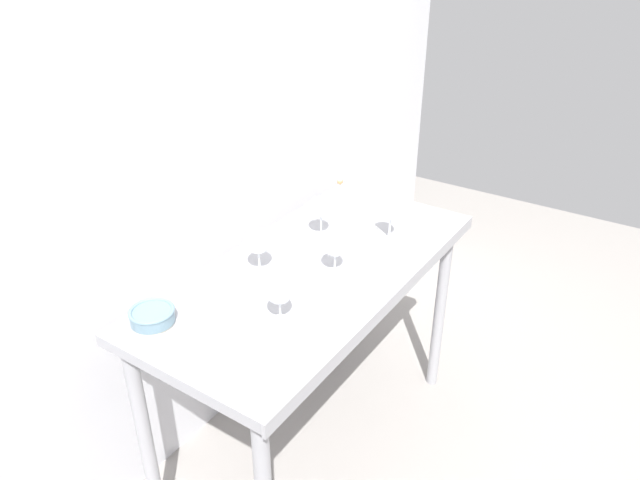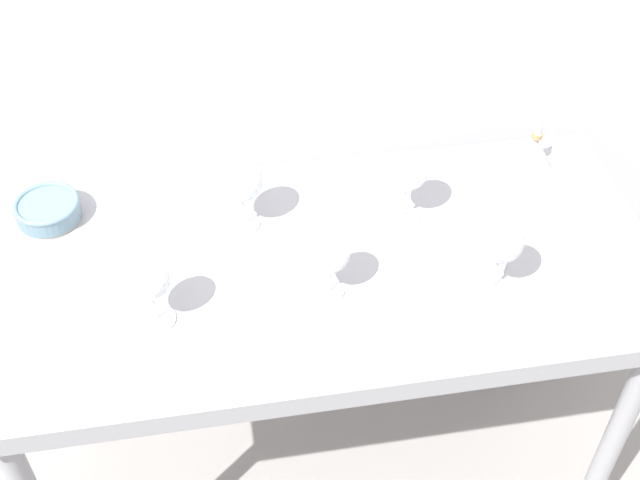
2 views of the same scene
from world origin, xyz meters
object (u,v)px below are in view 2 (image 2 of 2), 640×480
tasting_sheet_upper (153,243)px  decanter_funnel (533,152)px  wine_glass_near_left (148,281)px  wine_glass_far_left (241,182)px  wine_glass_near_center (329,254)px  wine_glass_near_right (502,244)px  tasting_bowl (48,210)px  tasting_sheet_lower (484,227)px  wine_glass_far_right (407,173)px

tasting_sheet_upper → decanter_funnel: decanter_funnel is taller
wine_glass_near_left → wine_glass_far_left: bearing=50.9°
wine_glass_near_center → wine_glass_near_right: 0.33m
wine_glass_far_left → tasting_bowl: size_ratio=1.22×
tasting_sheet_upper → wine_glass_near_center: bearing=-59.2°
wine_glass_near_left → wine_glass_near_right: (0.66, -0.03, 0.02)m
wine_glass_near_left → tasting_sheet_lower: 0.72m
wine_glass_near_left → decanter_funnel: bearing=20.7°
tasting_sheet_upper → tasting_bowl: 0.25m
decanter_funnel → wine_glass_near_left: bearing=-159.3°
wine_glass_near_right → wine_glass_far_left: 0.54m
wine_glass_near_right → tasting_sheet_upper: (-0.66, 0.24, -0.13)m
wine_glass_near_left → tasting_sheet_upper: wine_glass_near_left is taller
tasting_sheet_upper → tasting_sheet_lower: same height
wine_glass_far_right → tasting_sheet_upper: wine_glass_far_right is taller
wine_glass_near_left → wine_glass_near_right: bearing=-2.5°
tasting_sheet_upper → tasting_bowl: tasting_bowl is taller
wine_glass_near_left → wine_glass_far_right: wine_glass_far_right is taller
wine_glass_far_left → wine_glass_far_right: (0.34, -0.03, 0.00)m
wine_glass_near_left → tasting_sheet_upper: size_ratio=0.62×
decanter_funnel → wine_glass_far_left: bearing=-172.5°
wine_glass_far_right → tasting_sheet_lower: size_ratio=0.73×
decanter_funnel → tasting_bowl: bearing=-179.9°
wine_glass_far_left → decanter_funnel: wine_glass_far_left is taller
wine_glass_far_left → decanter_funnel: 0.68m
wine_glass_near_center → wine_glass_near_left: size_ratio=0.97×
wine_glass_near_center → wine_glass_far_left: 0.26m
tasting_sheet_upper → wine_glass_near_right: bearing=-49.2°
wine_glass_far_left → wine_glass_near_right: bearing=-29.7°
tasting_sheet_upper → tasting_sheet_lower: size_ratio=1.07×
wine_glass_near_center → wine_glass_far_right: size_ratio=0.88×
wine_glass_near_left → wine_glass_far_left: 0.31m
wine_glass_far_left → tasting_sheet_upper: size_ratio=0.68×
tasting_bowl → wine_glass_far_right: bearing=-9.0°
wine_glass_near_left → decanter_funnel: 0.93m
wine_glass_near_center → wine_glass_far_right: wine_glass_far_right is taller
wine_glass_near_center → decanter_funnel: size_ratio=1.13×
wine_glass_near_right → wine_glass_far_right: wine_glass_near_right is taller
wine_glass_near_left → tasting_sheet_lower: bearing=11.8°
tasting_sheet_lower → tasting_bowl: tasting_bowl is taller
tasting_sheet_lower → tasting_sheet_upper: bearing=-153.4°
wine_glass_far_right → decanter_funnel: (0.33, 0.12, -0.08)m
wine_glass_far_right → wine_glass_near_left: bearing=-159.0°
decanter_funnel → tasting_sheet_upper: bearing=-172.6°
tasting_sheet_lower → tasting_bowl: 0.94m
wine_glass_near_left → wine_glass_near_right: size_ratio=0.90×
wine_glass_far_left → wine_glass_far_right: wine_glass_far_right is taller
wine_glass_near_right → tasting_bowl: wine_glass_near_right is taller
tasting_bowl → decanter_funnel: 1.09m
wine_glass_near_right → wine_glass_far_left: wine_glass_near_right is taller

